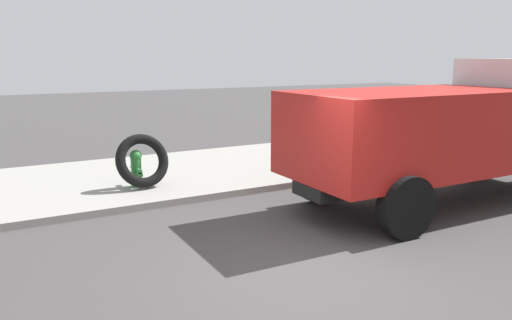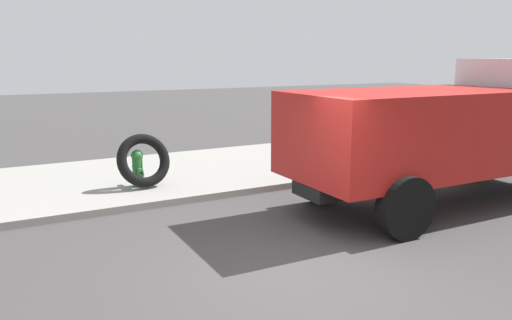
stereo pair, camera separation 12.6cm
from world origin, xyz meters
The scene contains 5 objects.
ground_plane centered at (0.00, 0.00, 0.00)m, with size 80.00×80.00×0.00m, color #423F3F.
sidewalk_curb centered at (0.00, 6.50, 0.07)m, with size 36.00×5.00×0.15m, color #99968E.
fire_hydrant centered at (-0.92, 5.42, 0.60)m, with size 0.27×0.60×0.84m.
loose_tire centered at (-0.82, 5.28, 0.76)m, with size 1.22×1.22×0.22m, color black.
dump_truck_red centered at (4.70, 1.47, 1.61)m, with size 7.05×2.91×3.00m.
Camera 1 is at (-4.07, -5.64, 3.04)m, focal length 35.58 mm.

